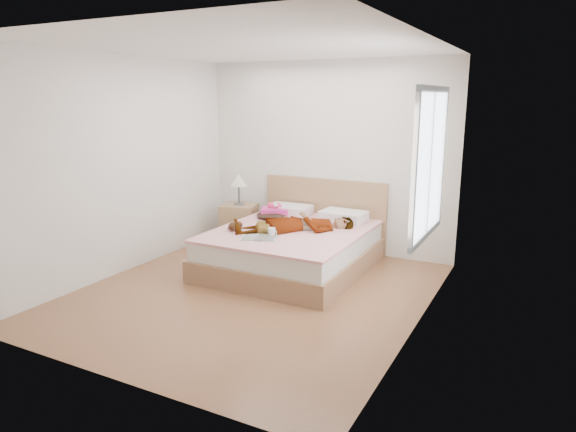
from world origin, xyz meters
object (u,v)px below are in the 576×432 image
object	(u,v)px
woman	(295,221)
towel	(275,211)
bed	(295,246)
magazine	(259,238)
plush_toy	(235,226)
nightstand	(240,221)
phone	(276,204)
coffee_mug	(272,232)

from	to	relation	value
woman	towel	bearing A→B (deg)	-167.69
towel	bed	bearing A→B (deg)	-39.56
magazine	plush_toy	distance (m)	0.48
bed	nightstand	xyz separation A→B (m)	(-1.19, 0.56, 0.07)
woman	towel	xyz separation A→B (m)	(-0.57, 0.50, -0.03)
phone	magazine	world-z (taller)	phone
woman	nightstand	distance (m)	1.41
bed	towel	world-z (taller)	bed
woman	nightstand	world-z (taller)	nightstand
woman	towel	world-z (taller)	woman
coffee_mug	towel	bearing A→B (deg)	117.13
phone	coffee_mug	size ratio (longest dim) A/B	0.76
phone	plush_toy	xyz separation A→B (m)	(-0.13, -0.80, -0.14)
coffee_mug	nightstand	distance (m)	1.56
bed	plush_toy	bearing A→B (deg)	-142.05
towel	coffee_mug	size ratio (longest dim) A/B	3.35
bed	magazine	xyz separation A→B (m)	(-0.14, -0.64, 0.24)
bed	woman	bearing A→B (deg)	-58.41
magazine	nightstand	world-z (taller)	nightstand
woman	plush_toy	distance (m)	0.75
woman	magazine	world-z (taller)	woman
bed	nightstand	bearing A→B (deg)	154.64
woman	coffee_mug	size ratio (longest dim) A/B	11.22
nightstand	magazine	bearing A→B (deg)	-49.07
phone	magazine	xyz separation A→B (m)	(0.32, -0.98, -0.19)
woman	bed	bearing A→B (deg)	175.29
bed	towel	distance (m)	0.76
towel	nightstand	bearing A→B (deg)	169.34
bed	magazine	size ratio (longest dim) A/B	4.27
towel	nightstand	size ratio (longest dim) A/B	0.44
towel	nightstand	distance (m)	0.71
nightstand	woman	bearing A→B (deg)	-27.08
coffee_mug	plush_toy	bearing A→B (deg)	177.50
magazine	plush_toy	world-z (taller)	plush_toy
magazine	coffee_mug	distance (m)	0.18
bed	towel	size ratio (longest dim) A/B	4.60
phone	towel	size ratio (longest dim) A/B	0.23
plush_toy	nightstand	bearing A→B (deg)	120.31
phone	nightstand	world-z (taller)	nightstand
bed	phone	bearing A→B (deg)	143.91
plush_toy	magazine	bearing A→B (deg)	-22.08
bed	plush_toy	size ratio (longest dim) A/B	9.52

